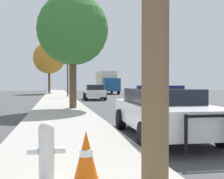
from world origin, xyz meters
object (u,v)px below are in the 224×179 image
at_px(box_truck, 107,82).
at_px(tree_sidewalk_far, 49,58).
at_px(police_car, 163,111).
at_px(car_background_midblock, 94,92).
at_px(traffic_light, 79,59).
at_px(fire_hydrant, 47,149).
at_px(traffic_cone, 86,155).
at_px(tree_sidewalk_near, 73,30).

relative_size(box_truck, tree_sidewalk_far, 1.00).
height_order(police_car, car_background_midblock, police_car).
relative_size(police_car, traffic_light, 0.90).
relative_size(fire_hydrant, tree_sidewalk_far, 0.11).
height_order(police_car, tree_sidewalk_far, tree_sidewalk_far).
bearing_deg(fire_hydrant, car_background_midblock, 80.35).
bearing_deg(traffic_light, traffic_cone, -94.65).
bearing_deg(traffic_cone, tree_sidewalk_near, 87.29).
xyz_separation_m(police_car, box_truck, (4.61, 33.53, 1.02)).
xyz_separation_m(car_background_midblock, tree_sidewalk_far, (-4.37, 16.37, 4.51)).
relative_size(fire_hydrant, traffic_cone, 1.20).
distance_m(tree_sidewalk_near, traffic_cone, 12.46).
bearing_deg(police_car, tree_sidewalk_far, -80.90).
bearing_deg(box_truck, car_background_midblock, 74.59).
bearing_deg(traffic_cone, car_background_midblock, 81.78).
bearing_deg(box_truck, police_car, 81.46).
distance_m(traffic_light, tree_sidewalk_far, 13.07).
relative_size(car_background_midblock, traffic_cone, 6.20).
bearing_deg(traffic_light, car_background_midblock, -74.38).
bearing_deg(tree_sidewalk_far, tree_sidewalk_near, -86.10).
bearing_deg(police_car, box_truck, -94.94).
height_order(fire_hydrant, tree_sidewalk_near, tree_sidewalk_near).
height_order(police_car, fire_hydrant, police_car).
xyz_separation_m(tree_sidewalk_far, traffic_cone, (1.24, -38.10, -4.76)).
bearing_deg(police_car, fire_hydrant, 50.74).
bearing_deg(traffic_light, tree_sidewalk_far, 104.75).
bearing_deg(box_truck, tree_sidewalk_far, -8.18).
bearing_deg(car_background_midblock, traffic_light, 108.50).
bearing_deg(tree_sidewalk_far, police_car, -83.79).
bearing_deg(traffic_cone, police_car, 53.88).
distance_m(police_car, traffic_light, 22.30).
xyz_separation_m(box_truck, tree_sidewalk_far, (-8.38, 1.10, 3.50)).
xyz_separation_m(police_car, fire_hydrant, (-3.08, -3.40, -0.15)).
relative_size(traffic_light, traffic_cone, 8.12).
distance_m(police_car, traffic_cone, 4.30).
height_order(fire_hydrant, box_truck, box_truck).
relative_size(fire_hydrant, car_background_midblock, 0.19).
distance_m(police_car, fire_hydrant, 4.59).
bearing_deg(police_car, car_background_midblock, -89.00).
xyz_separation_m(fire_hydrant, tree_sidewalk_near, (1.10, 11.73, 3.89)).
distance_m(fire_hydrant, traffic_cone, 0.56).
relative_size(traffic_light, box_truck, 0.75).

